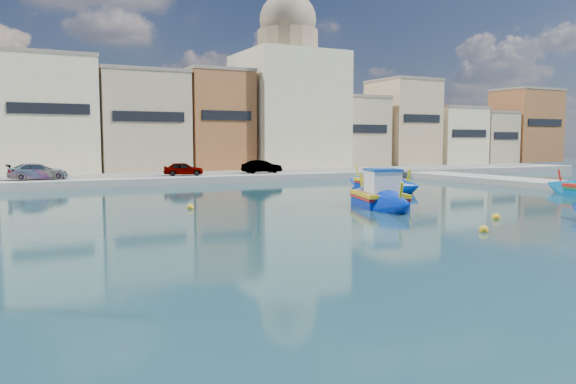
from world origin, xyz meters
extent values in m
plane|color=#113034|center=(0.00, 0.00, 0.00)|extent=(160.00, 160.00, 0.00)
cube|color=gray|center=(0.00, 32.00, 0.30)|extent=(80.00, 8.00, 0.60)
cube|color=beige|center=(-13.86, 39.12, 5.55)|extent=(7.88, 6.24, 9.89)
cube|color=gray|center=(-13.86, 39.12, 10.64)|extent=(8.04, 6.37, 0.30)
cube|color=black|center=(-13.86, 35.95, 6.04)|extent=(6.30, 0.10, 0.90)
cube|color=tan|center=(-5.74, 39.72, 5.09)|extent=(7.88, 7.44, 8.99)
cube|color=gray|center=(-5.74, 39.72, 9.74)|extent=(8.04, 7.59, 0.30)
cube|color=black|center=(-5.74, 35.95, 5.54)|extent=(6.30, 0.10, 0.90)
cube|color=#A66234|center=(1.54, 39.07, 5.31)|extent=(6.17, 6.13, 9.43)
cube|color=gray|center=(1.54, 39.07, 10.18)|extent=(6.29, 6.26, 0.30)
cube|color=black|center=(1.54, 35.95, 5.78)|extent=(4.93, 0.10, 0.90)
cube|color=tan|center=(9.05, 39.85, 3.63)|extent=(7.31, 7.69, 6.05)
cube|color=gray|center=(9.05, 39.85, 6.80)|extent=(7.46, 7.85, 0.30)
cube|color=black|center=(9.05, 35.95, 3.93)|extent=(5.85, 0.10, 0.90)
cube|color=tan|center=(17.02, 39.65, 4.31)|extent=(7.54, 7.30, 7.41)
cube|color=gray|center=(17.02, 39.65, 8.16)|extent=(7.69, 7.45, 0.30)
cube|color=black|center=(17.02, 35.95, 4.68)|extent=(6.03, 0.10, 0.90)
cube|color=tan|center=(24.93, 39.49, 5.42)|extent=(6.36, 6.97, 9.63)
cube|color=gray|center=(24.93, 39.49, 10.38)|extent=(6.48, 7.11, 0.30)
cube|color=black|center=(24.93, 35.95, 5.90)|extent=(5.09, 0.10, 0.90)
cube|color=beige|center=(32.15, 39.35, 3.93)|extent=(6.63, 6.70, 6.65)
cube|color=gray|center=(32.15, 39.35, 7.40)|extent=(6.76, 6.83, 0.30)
cube|color=black|center=(32.15, 35.95, 4.26)|extent=(5.30, 0.10, 0.90)
cube|color=tan|center=(38.26, 39.75, 3.70)|extent=(5.08, 7.51, 6.20)
cube|color=gray|center=(38.26, 39.75, 6.95)|extent=(5.18, 7.66, 0.30)
cube|color=black|center=(38.26, 35.95, 4.01)|extent=(4.06, 0.10, 0.90)
cube|color=#A66234|center=(45.15, 39.00, 5.27)|extent=(7.79, 6.00, 9.33)
cube|color=gray|center=(45.15, 39.00, 10.08)|extent=(7.95, 6.12, 0.30)
cube|color=black|center=(45.15, 35.95, 5.73)|extent=(6.23, 0.10, 0.90)
cube|color=beige|center=(10.00, 40.00, 6.60)|extent=(10.00, 10.00, 12.00)
cylinder|color=#9E8466|center=(10.00, 40.00, 13.80)|extent=(6.40, 6.40, 2.40)
sphere|color=#9E8466|center=(10.00, 40.00, 15.99)|extent=(6.00, 6.00, 6.00)
imported|color=#4C1919|center=(-4.33, 30.50, 1.15)|extent=(3.43, 2.10, 1.09)
imported|color=#4C1919|center=(2.66, 30.50, 1.17)|extent=(3.47, 1.27, 1.13)
imported|color=#4C1919|center=(-15.19, 30.50, 1.20)|extent=(4.20, 1.91, 1.19)
cube|color=#0021AA|center=(0.28, 10.04, 0.21)|extent=(2.99, 3.82, 1.05)
cone|color=#0021AA|center=(1.08, 12.70, 0.26)|extent=(2.92, 3.60, 2.63)
cone|color=#0021AA|center=(-0.53, 7.39, 0.26)|extent=(2.92, 3.60, 2.63)
cube|color=yellow|center=(0.28, 10.04, 0.65)|extent=(3.12, 4.02, 0.19)
cube|color=red|center=(0.28, 10.04, 0.46)|extent=(3.11, 3.91, 0.11)
cube|color=olive|center=(0.28, 10.04, 0.74)|extent=(2.60, 3.44, 0.06)
cylinder|color=yellow|center=(1.16, 12.97, 0.95)|extent=(0.29, 0.52, 1.15)
cylinder|color=yellow|center=(-0.61, 7.12, 0.95)|extent=(0.29, 0.52, 1.15)
cube|color=white|center=(0.13, 9.58, 1.32)|extent=(1.91, 2.06, 1.16)
cube|color=#0F47A5|center=(0.13, 9.58, 1.96)|extent=(2.02, 2.21, 0.13)
cone|color=#0060A3|center=(15.53, 10.64, 0.27)|extent=(2.69, 3.59, 2.68)
cylinder|color=red|center=(15.58, 10.93, 0.96)|extent=(0.24, 0.52, 1.16)
cube|color=#002EAC|center=(6.28, 18.11, 0.22)|extent=(2.30, 3.42, 1.11)
cone|color=#002EAC|center=(6.35, 20.89, 0.28)|extent=(2.30, 3.21, 2.75)
cone|color=#002EAC|center=(6.22, 15.32, 0.28)|extent=(2.30, 3.21, 2.75)
cube|color=yellow|center=(6.28, 18.11, 0.69)|extent=(2.40, 3.60, 0.20)
cube|color=red|center=(6.28, 18.11, 0.49)|extent=(2.42, 3.48, 0.11)
cube|color=olive|center=(6.28, 18.11, 0.78)|extent=(1.96, 3.10, 0.07)
cylinder|color=yellow|center=(6.35, 21.17, 1.00)|extent=(0.17, 0.53, 1.21)
cylinder|color=yellow|center=(6.22, 15.05, 1.00)|extent=(0.17, 0.53, 1.21)
sphere|color=gold|center=(-1.13, 1.42, 0.08)|extent=(0.36, 0.36, 0.36)
sphere|color=gold|center=(1.94, 3.67, 0.08)|extent=(0.36, 0.36, 0.36)
sphere|color=gold|center=(7.80, 16.58, 0.08)|extent=(0.36, 0.36, 0.36)
sphere|color=gold|center=(-8.97, 13.38, 0.08)|extent=(0.36, 0.36, 0.36)
camera|label=1|loc=(-17.29, -14.05, 3.49)|focal=35.00mm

